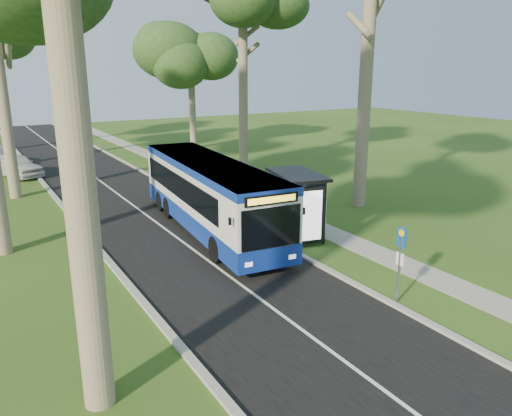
# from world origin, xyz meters

# --- Properties ---
(ground) EXTENTS (120.00, 120.00, 0.00)m
(ground) POSITION_xyz_m (0.00, 0.00, 0.00)
(ground) COLOR #304F18
(ground) RESTS_ON ground
(road) EXTENTS (7.00, 100.00, 0.02)m
(road) POSITION_xyz_m (-3.50, 10.00, 0.01)
(road) COLOR black
(road) RESTS_ON ground
(kerb_east) EXTENTS (0.25, 100.00, 0.12)m
(kerb_east) POSITION_xyz_m (0.00, 10.00, 0.06)
(kerb_east) COLOR #9E9B93
(kerb_east) RESTS_ON ground
(kerb_west) EXTENTS (0.25, 100.00, 0.12)m
(kerb_west) POSITION_xyz_m (-7.00, 10.00, 0.06)
(kerb_west) COLOR #9E9B93
(kerb_west) RESTS_ON ground
(centre_line) EXTENTS (0.12, 100.00, 0.00)m
(centre_line) POSITION_xyz_m (-3.50, 10.00, 0.02)
(centre_line) COLOR white
(centre_line) RESTS_ON road
(footpath) EXTENTS (1.50, 100.00, 0.02)m
(footpath) POSITION_xyz_m (3.00, 10.00, 0.01)
(footpath) COLOR gray
(footpath) RESTS_ON ground
(bus) EXTENTS (3.81, 12.89, 3.37)m
(bus) POSITION_xyz_m (-1.70, 6.20, 1.74)
(bus) COLOR silver
(bus) RESTS_ON ground
(bus_stop_sign) EXTENTS (0.09, 0.37, 2.65)m
(bus_stop_sign) POSITION_xyz_m (0.30, -3.84, 1.65)
(bus_stop_sign) COLOR gray
(bus_stop_sign) RESTS_ON ground
(bus_shelter) EXTENTS (2.58, 3.78, 2.96)m
(bus_shelter) POSITION_xyz_m (1.58, 3.07, 2.10)
(bus_shelter) COLOR black
(bus_shelter) RESTS_ON ground
(litter_bin) EXTENTS (0.60, 0.60, 1.06)m
(litter_bin) POSITION_xyz_m (0.87, 5.14, 0.53)
(litter_bin) COLOR black
(litter_bin) RESTS_ON ground
(car_white) EXTENTS (3.69, 5.21, 1.65)m
(car_white) POSITION_xyz_m (-8.24, 24.48, 0.82)
(car_white) COLOR silver
(car_white) RESTS_ON ground
(tree_east_c) EXTENTS (5.20, 5.20, 15.01)m
(tree_east_c) POSITION_xyz_m (6.80, 18.00, 11.12)
(tree_east_c) COLOR #7A6B56
(tree_east_c) RESTS_ON ground
(tree_east_d) EXTENTS (5.20, 5.20, 13.01)m
(tree_east_d) POSITION_xyz_m (8.00, 30.00, 9.65)
(tree_east_d) COLOR #7A6B56
(tree_east_d) RESTS_ON ground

